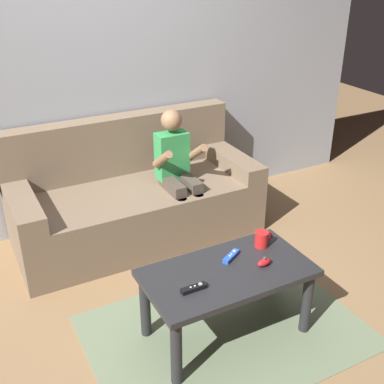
% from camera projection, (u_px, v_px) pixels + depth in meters
% --- Properties ---
extents(ground_plane, '(10.06, 10.06, 0.00)m').
position_uv_depth(ground_plane, '(178.00, 330.00, 2.86)').
color(ground_plane, olive).
extents(wall_back, '(5.03, 0.05, 2.50)m').
position_uv_depth(wall_back, '(81.00, 65.00, 3.53)').
color(wall_back, '#999EA8').
rests_on(wall_back, ground).
extents(couch, '(1.82, 0.80, 0.87)m').
position_uv_depth(couch, '(134.00, 199.00, 3.73)').
color(couch, '#75604C').
rests_on(couch, ground).
extents(person_seated_on_couch, '(0.33, 0.40, 0.98)m').
position_uv_depth(person_seated_on_couch, '(177.00, 169.00, 3.58)').
color(person_seated_on_couch, '#4C4238').
rests_on(person_seated_on_couch, ground).
extents(coffee_table, '(0.93, 0.50, 0.44)m').
position_uv_depth(coffee_table, '(227.00, 281.00, 2.69)').
color(coffee_table, '#232326').
rests_on(coffee_table, ground).
extents(area_rug, '(1.55, 1.09, 0.01)m').
position_uv_depth(area_rug, '(225.00, 331.00, 2.85)').
color(area_rug, '#6B7A5B').
rests_on(area_rug, ground).
extents(game_remote_blue_near_edge, '(0.14, 0.10, 0.03)m').
position_uv_depth(game_remote_blue_near_edge, '(231.00, 256.00, 2.76)').
color(game_remote_blue_near_edge, blue).
rests_on(game_remote_blue_near_edge, coffee_table).
extents(nunchuk_red, '(0.09, 0.05, 0.05)m').
position_uv_depth(nunchuk_red, '(264.00, 262.00, 2.69)').
color(nunchuk_red, red).
rests_on(nunchuk_red, coffee_table).
extents(game_remote_black_far_corner, '(0.14, 0.04, 0.03)m').
position_uv_depth(game_remote_black_far_corner, '(194.00, 288.00, 2.50)').
color(game_remote_black_far_corner, black).
rests_on(game_remote_black_far_corner, coffee_table).
extents(coffee_mug, '(0.12, 0.08, 0.09)m').
position_uv_depth(coffee_mug, '(262.00, 239.00, 2.86)').
color(coffee_mug, red).
rests_on(coffee_mug, coffee_table).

